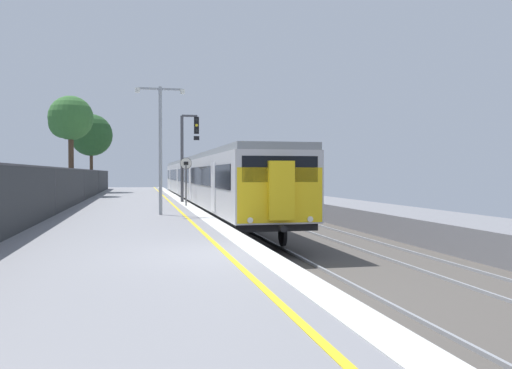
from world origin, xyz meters
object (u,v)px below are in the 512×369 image
background_tree_left (69,120)px  speed_limit_sign (186,175)px  background_tree_centre (90,136)px  commuter_train_at_platform (204,180)px  signal_gantry (187,148)px  platform_lamp_mid (160,139)px

background_tree_left → speed_limit_sign: bearing=-62.3°
background_tree_centre → background_tree_left: bearing=-95.4°
commuter_train_at_platform → background_tree_centre: 17.64m
signal_gantry → platform_lamp_mid: 9.72m
background_tree_centre → platform_lamp_mid: bearing=-79.7°
commuter_train_at_platform → background_tree_left: (-9.28, 6.66, 4.40)m
platform_lamp_mid → background_tree_left: 20.91m
background_tree_left → background_tree_centre: size_ratio=1.06×
speed_limit_sign → background_tree_centre: background_tree_centre is taller
commuter_train_at_platform → signal_gantry: (-1.48, -3.69, 1.93)m
platform_lamp_mid → signal_gantry: bearing=78.8°
commuter_train_at_platform → speed_limit_sign: bearing=-103.8°
commuter_train_at_platform → platform_lamp_mid: platform_lamp_mid is taller
background_tree_centre → signal_gantry: bearing=-69.4°
signal_gantry → background_tree_centre: (-7.02, 18.68, 1.81)m
speed_limit_sign → platform_lamp_mid: size_ratio=0.48×
commuter_train_at_platform → signal_gantry: signal_gantry is taller
platform_lamp_mid → background_tree_left: (-5.92, 19.89, 2.57)m
background_tree_left → signal_gantry: bearing=-53.0°
commuter_train_at_platform → speed_limit_sign: size_ratio=15.81×
platform_lamp_mid → background_tree_centre: size_ratio=0.74×
commuter_train_at_platform → background_tree_left: background_tree_left is taller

